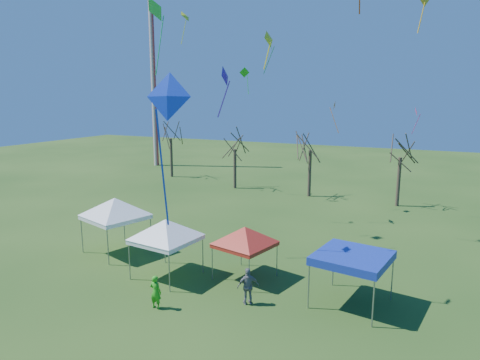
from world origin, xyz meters
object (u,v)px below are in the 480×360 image
(tree_0, at_px, (170,124))
(tent_white_mid, at_px, (166,223))
(tree_2, at_px, (311,133))
(person_grey, at_px, (248,286))
(radio_mast, at_px, (153,77))
(tent_red, at_px, (245,230))
(tree_1, at_px, (235,135))
(person_green, at_px, (156,292))
(tent_white_west, at_px, (115,202))
(tree_3, at_px, (402,140))
(tent_blue, at_px, (353,258))

(tree_0, height_order, tent_white_mid, tree_0)
(tree_2, bearing_deg, person_grey, -80.86)
(radio_mast, distance_m, tent_red, 42.35)
(tree_1, distance_m, person_green, 27.63)
(tree_0, distance_m, tent_red, 31.73)
(tent_white_west, bearing_deg, tree_3, 53.09)
(tree_3, height_order, tent_white_west, tree_3)
(tree_1, relative_size, person_grey, 4.15)
(tent_white_mid, xyz_separation_m, person_green, (1.65, -3.30, -2.25))
(radio_mast, xyz_separation_m, tree_1, (17.23, -9.35, -6.71))
(tree_1, relative_size, tree_3, 0.95)
(tent_blue, bearing_deg, tree_2, 111.17)
(radio_mast, xyz_separation_m, tree_2, (25.63, -9.62, -6.21))
(radio_mast, bearing_deg, tree_3, -16.31)
(person_green, bearing_deg, tent_white_west, -37.10)
(person_grey, bearing_deg, tent_red, -100.27)
(tent_white_mid, relative_size, person_green, 2.61)
(radio_mast, height_order, tent_red, radio_mast)
(tent_blue, bearing_deg, tent_white_mid, -174.07)
(tree_2, bearing_deg, tree_0, 170.76)
(tent_blue, height_order, person_grey, tent_blue)
(tree_1, distance_m, tent_white_mid, 23.70)
(tent_white_mid, distance_m, person_grey, 5.92)
(tent_white_west, relative_size, person_grey, 2.47)
(tree_2, bearing_deg, tree_3, -2.27)
(tent_white_west, bearing_deg, tent_red, -0.76)
(radio_mast, relative_size, tree_1, 3.31)
(radio_mast, relative_size, tree_2, 3.06)
(tent_white_west, distance_m, tent_red, 9.12)
(tree_0, xyz_separation_m, tent_blue, (26.71, -24.27, -4.14))
(tent_red, height_order, tent_blue, tent_red)
(tree_2, distance_m, tent_blue, 23.14)
(tree_3, xyz_separation_m, tent_white_west, (-15.16, -20.18, -2.74))
(tree_3, distance_m, tent_white_west, 25.39)
(tree_1, xyz_separation_m, person_green, (8.38, -25.86, -4.97))
(tree_1, bearing_deg, tent_red, -62.80)
(person_grey, bearing_deg, tree_2, -118.68)
(tree_2, height_order, tent_red, tree_2)
(radio_mast, bearing_deg, tent_white_mid, -53.09)
(tree_2, height_order, tent_blue, tree_2)
(tent_white_mid, relative_size, person_grey, 2.35)
(tree_3, distance_m, tent_red, 21.45)
(tree_3, distance_m, tent_blue, 21.26)
(tree_1, distance_m, tree_3, 16.81)
(tent_red, relative_size, person_grey, 2.06)
(tent_red, distance_m, person_green, 5.81)
(tree_3, bearing_deg, tree_0, 172.92)
(person_grey, bearing_deg, tree_1, -100.58)
(person_grey, xyz_separation_m, person_green, (-3.77, -2.25, -0.09))
(tree_1, height_order, person_green, tree_1)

